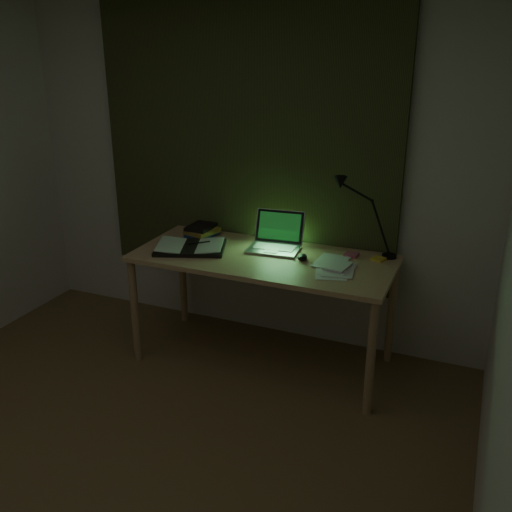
{
  "coord_description": "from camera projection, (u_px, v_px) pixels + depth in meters",
  "views": [
    {
      "loc": [
        1.61,
        -1.68,
        2.1
      ],
      "look_at": [
        0.31,
        1.43,
        0.82
      ],
      "focal_mm": 40.0,
      "sensor_mm": 36.0,
      "label": 1
    }
  ],
  "objects": [
    {
      "name": "curtain",
      "position": [
        245.0,
        140.0,
        3.96
      ],
      "size": [
        2.2,
        0.06,
        2.0
      ],
      "primitive_type": "cube",
      "color": "#33381C",
      "rests_on": "wall_back"
    },
    {
      "name": "laptop",
      "position": [
        274.0,
        233.0,
        3.79
      ],
      "size": [
        0.37,
        0.41,
        0.24
      ],
      "primitive_type": null,
      "rotation": [
        0.0,
        0.0,
        0.09
      ],
      "color": "#A9AAAE",
      "rests_on": "desk"
    },
    {
      "name": "loose_papers",
      "position": [
        331.0,
        264.0,
        3.57
      ],
      "size": [
        0.38,
        0.39,
        0.02
      ],
      "primitive_type": null,
      "rotation": [
        0.0,
        0.0,
        -0.27
      ],
      "color": "silver",
      "rests_on": "desk"
    },
    {
      "name": "desk",
      "position": [
        263.0,
        310.0,
        3.86
      ],
      "size": [
        1.7,
        0.74,
        0.78
      ],
      "primitive_type": null,
      "color": "tan",
      "rests_on": "floor"
    },
    {
      "name": "open_textbook",
      "position": [
        190.0,
        247.0,
        3.84
      ],
      "size": [
        0.54,
        0.46,
        0.04
      ],
      "primitive_type": null,
      "rotation": [
        0.0,
        0.0,
        0.35
      ],
      "color": "silver",
      "rests_on": "desk"
    },
    {
      "name": "book_stack",
      "position": [
        201.0,
        230.0,
        4.1
      ],
      "size": [
        0.22,
        0.24,
        0.09
      ],
      "primitive_type": null,
      "rotation": [
        0.0,
        0.0,
        -0.2
      ],
      "color": "silver",
      "rests_on": "desk"
    },
    {
      "name": "mouse",
      "position": [
        302.0,
        257.0,
        3.66
      ],
      "size": [
        0.07,
        0.1,
        0.04
      ],
      "primitive_type": "ellipsoid",
      "rotation": [
        0.0,
        0.0,
        0.13
      ],
      "color": "black",
      "rests_on": "desk"
    },
    {
      "name": "floor",
      "position": [
        85.0,
        500.0,
        2.78
      ],
      "size": [
        3.5,
        4.0,
        0.0
      ],
      "primitive_type": "cube",
      "color": "brown",
      "rests_on": "ground"
    },
    {
      "name": "wall_back",
      "position": [
        247.0,
        168.0,
        4.06
      ],
      "size": [
        3.5,
        0.0,
        2.5
      ],
      "primitive_type": "cube",
      "color": "silver",
      "rests_on": "ground"
    },
    {
      "name": "desk_lamp",
      "position": [
        392.0,
        220.0,
        3.62
      ],
      "size": [
        0.4,
        0.34,
        0.51
      ],
      "primitive_type": null,
      "rotation": [
        0.0,
        0.0,
        -0.25
      ],
      "color": "black",
      "rests_on": "desk"
    },
    {
      "name": "sticky_pink",
      "position": [
        351.0,
        255.0,
        3.73
      ],
      "size": [
        0.09,
        0.09,
        0.02
      ],
      "primitive_type": "cube",
      "rotation": [
        0.0,
        0.0,
        -0.09
      ],
      "color": "#CC4F6E",
      "rests_on": "desk"
    },
    {
      "name": "sticky_yellow",
      "position": [
        379.0,
        259.0,
        3.66
      ],
      "size": [
        0.1,
        0.1,
        0.02
      ],
      "primitive_type": "cube",
      "rotation": [
        0.0,
        0.0,
        -0.37
      ],
      "color": "gold",
      "rests_on": "desk"
    }
  ]
}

